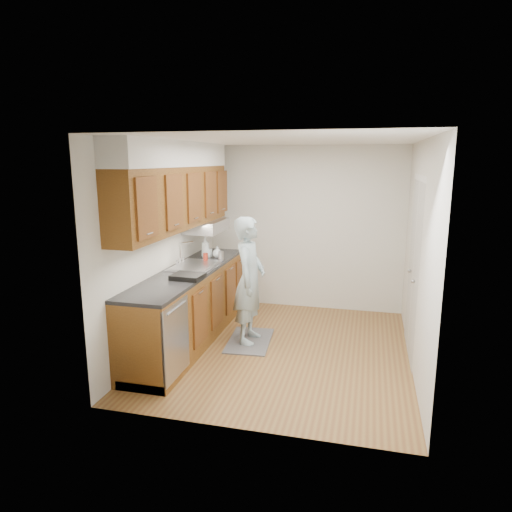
{
  "coord_description": "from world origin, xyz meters",
  "views": [
    {
      "loc": [
        0.95,
        -5.16,
        2.29
      ],
      "look_at": [
        -0.4,
        0.25,
        1.1
      ],
      "focal_mm": 32.0,
      "sensor_mm": 36.0,
      "label": 1
    }
  ],
  "objects_px": {
    "soap_bottle_c": "(217,252)",
    "dish_rack": "(188,276)",
    "soap_bottle_a": "(205,247)",
    "soda_can": "(206,257)",
    "steel_can": "(221,256)",
    "person": "(249,272)",
    "soap_bottle_b": "(208,251)"
  },
  "relations": [
    {
      "from": "soap_bottle_a",
      "to": "dish_rack",
      "type": "height_order",
      "value": "soap_bottle_a"
    },
    {
      "from": "dish_rack",
      "to": "soap_bottle_b",
      "type": "bearing_deg",
      "value": 101.49
    },
    {
      "from": "steel_can",
      "to": "soap_bottle_c",
      "type": "bearing_deg",
      "value": 122.06
    },
    {
      "from": "soap_bottle_a",
      "to": "soap_bottle_c",
      "type": "bearing_deg",
      "value": 11.1
    },
    {
      "from": "soap_bottle_a",
      "to": "soap_bottle_c",
      "type": "relative_size",
      "value": 1.85
    },
    {
      "from": "soap_bottle_c",
      "to": "dish_rack",
      "type": "xyz_separation_m",
      "value": [
        0.05,
        -1.2,
        -0.05
      ]
    },
    {
      "from": "soap_bottle_a",
      "to": "steel_can",
      "type": "xyz_separation_m",
      "value": [
        0.28,
        -0.15,
        -0.09
      ]
    },
    {
      "from": "soda_can",
      "to": "person",
      "type": "bearing_deg",
      "value": -25.25
    },
    {
      "from": "soda_can",
      "to": "dish_rack",
      "type": "xyz_separation_m",
      "value": [
        0.11,
        -0.9,
        -0.03
      ]
    },
    {
      "from": "soap_bottle_a",
      "to": "soda_can",
      "type": "relative_size",
      "value": 2.58
    },
    {
      "from": "soap_bottle_c",
      "to": "soda_can",
      "type": "relative_size",
      "value": 1.4
    },
    {
      "from": "soap_bottle_a",
      "to": "soda_can",
      "type": "distance_m",
      "value": 0.3
    },
    {
      "from": "person",
      "to": "soap_bottle_a",
      "type": "height_order",
      "value": "person"
    },
    {
      "from": "person",
      "to": "steel_can",
      "type": "bearing_deg",
      "value": 50.13
    },
    {
      "from": "person",
      "to": "soap_bottle_a",
      "type": "xyz_separation_m",
      "value": [
        -0.79,
        0.59,
        0.17
      ]
    },
    {
      "from": "person",
      "to": "soda_can",
      "type": "distance_m",
      "value": 0.77
    },
    {
      "from": "soap_bottle_a",
      "to": "steel_can",
      "type": "height_order",
      "value": "soap_bottle_a"
    },
    {
      "from": "steel_can",
      "to": "dish_rack",
      "type": "xyz_separation_m",
      "value": [
        -0.07,
        -1.01,
        -0.04
      ]
    },
    {
      "from": "soap_bottle_b",
      "to": "steel_can",
      "type": "xyz_separation_m",
      "value": [
        0.25,
        -0.19,
        -0.02
      ]
    },
    {
      "from": "soda_can",
      "to": "steel_can",
      "type": "distance_m",
      "value": 0.21
    },
    {
      "from": "soap_bottle_b",
      "to": "soap_bottle_c",
      "type": "bearing_deg",
      "value": -1.36
    },
    {
      "from": "person",
      "to": "dish_rack",
      "type": "distance_m",
      "value": 0.82
    },
    {
      "from": "person",
      "to": "soap_bottle_b",
      "type": "bearing_deg",
      "value": 51.03
    },
    {
      "from": "soap_bottle_c",
      "to": "dish_rack",
      "type": "relative_size",
      "value": 0.47
    },
    {
      "from": "steel_can",
      "to": "soap_bottle_b",
      "type": "bearing_deg",
      "value": 142.53
    },
    {
      "from": "soap_bottle_b",
      "to": "soap_bottle_c",
      "type": "relative_size",
      "value": 1.04
    },
    {
      "from": "soap_bottle_b",
      "to": "dish_rack",
      "type": "relative_size",
      "value": 0.49
    },
    {
      "from": "soap_bottle_a",
      "to": "steel_can",
      "type": "distance_m",
      "value": 0.33
    },
    {
      "from": "person",
      "to": "steel_can",
      "type": "relative_size",
      "value": 13.96
    },
    {
      "from": "soap_bottle_a",
      "to": "soap_bottle_c",
      "type": "xyz_separation_m",
      "value": [
        0.16,
        0.03,
        -0.07
      ]
    },
    {
      "from": "person",
      "to": "dish_rack",
      "type": "height_order",
      "value": "person"
    },
    {
      "from": "steel_can",
      "to": "dish_rack",
      "type": "height_order",
      "value": "steel_can"
    }
  ]
}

